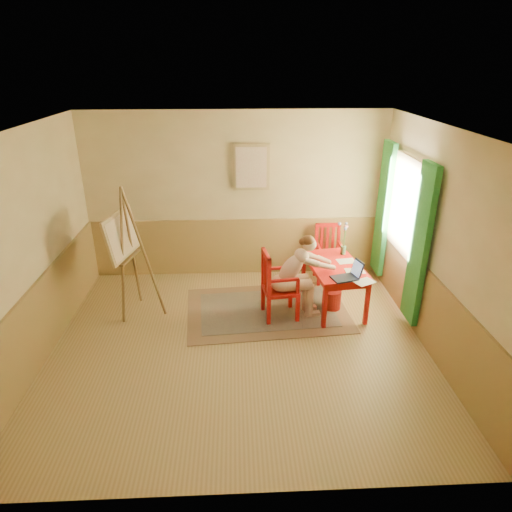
{
  "coord_description": "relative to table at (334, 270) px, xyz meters",
  "views": [
    {
      "loc": [
        -0.01,
        -5.0,
        3.5
      ],
      "look_at": [
        0.25,
        0.55,
        1.05
      ],
      "focal_mm": 31.3,
      "sensor_mm": 36.0,
      "label": 1
    }
  ],
  "objects": [
    {
      "name": "room",
      "position": [
        -1.44,
        -0.93,
        0.77
      ],
      "size": [
        5.04,
        4.54,
        2.84
      ],
      "color": "tan",
      "rests_on": "ground"
    },
    {
      "name": "wainscot",
      "position": [
        -1.44,
        -0.14,
        -0.13
      ],
      "size": [
        5.0,
        4.5,
        1.0
      ],
      "color": "#A1834A",
      "rests_on": "room"
    },
    {
      "name": "window",
      "position": [
        0.98,
        0.17,
        0.71
      ],
      "size": [
        0.12,
        2.01,
        2.2
      ],
      "color": "white",
      "rests_on": "room"
    },
    {
      "name": "wall_portrait",
      "position": [
        -1.19,
        1.27,
        1.27
      ],
      "size": [
        0.6,
        0.05,
        0.76
      ],
      "color": "tan",
      "rests_on": "room"
    },
    {
      "name": "rug",
      "position": [
        -1.01,
        -0.06,
        -0.62
      ],
      "size": [
        2.52,
        1.78,
        0.02
      ],
      "color": "#8C7251",
      "rests_on": "room"
    },
    {
      "name": "table",
      "position": [
        0.0,
        0.0,
        0.0
      ],
      "size": [
        0.86,
        1.28,
        0.72
      ],
      "color": "red",
      "rests_on": "room"
    },
    {
      "name": "chair_left",
      "position": [
        -0.88,
        -0.24,
        -0.11
      ],
      "size": [
        0.54,
        0.52,
        1.04
      ],
      "color": "red",
      "rests_on": "room"
    },
    {
      "name": "chair_back",
      "position": [
        0.1,
        0.95,
        -0.14
      ],
      "size": [
        0.43,
        0.45,
        0.97
      ],
      "color": "red",
      "rests_on": "room"
    },
    {
      "name": "figure",
      "position": [
        -0.6,
        -0.22,
        0.06
      ],
      "size": [
        0.96,
        0.47,
        1.26
      ],
      "color": "beige",
      "rests_on": "room"
    },
    {
      "name": "laptop",
      "position": [
        0.09,
        -0.46,
        0.14
      ],
      "size": [
        0.45,
        0.34,
        0.24
      ],
      "color": "#1E2338",
      "rests_on": "table"
    },
    {
      "name": "papers",
      "position": [
        0.12,
        -0.13,
        0.09
      ],
      "size": [
        0.85,
        1.08,
        0.0
      ],
      "color": "white",
      "rests_on": "table"
    },
    {
      "name": "vase",
      "position": [
        0.2,
        0.39,
        0.32
      ],
      "size": [
        0.18,
        0.26,
        0.51
      ],
      "color": "#3F724C",
      "rests_on": "table"
    },
    {
      "name": "wastebasket",
      "position": [
        -0.02,
        -0.04,
        -0.48
      ],
      "size": [
        0.33,
        0.33,
        0.31
      ],
      "primitive_type": "cylinder",
      "rotation": [
        0.0,
        0.0,
        0.16
      ],
      "color": "red",
      "rests_on": "room"
    },
    {
      "name": "easel",
      "position": [
        -3.04,
        0.02,
        0.52
      ],
      "size": [
        0.72,
        0.87,
        1.94
      ],
      "color": "brown",
      "rests_on": "room"
    }
  ]
}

